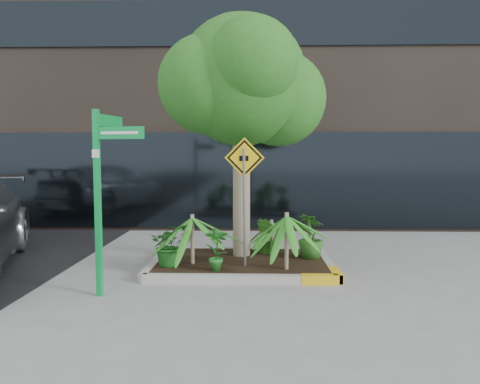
{
  "coord_description": "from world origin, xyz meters",
  "views": [
    {
      "loc": [
        0.4,
        -8.27,
        2.1
      ],
      "look_at": [
        0.17,
        0.2,
        1.42
      ],
      "focal_mm": 35.0,
      "sensor_mm": 36.0,
      "label": 1
    }
  ],
  "objects": [
    {
      "name": "ground",
      "position": [
        0.0,
        0.0,
        0.0
      ],
      "size": [
        80.0,
        80.0,
        0.0
      ],
      "primitive_type": "plane",
      "color": "gray",
      "rests_on": "ground"
    },
    {
      "name": "planter",
      "position": [
        0.23,
        0.27,
        0.1
      ],
      "size": [
        3.35,
        2.36,
        0.15
      ],
      "color": "#9E9E99",
      "rests_on": "ground"
    },
    {
      "name": "tree",
      "position": [
        0.19,
        0.72,
        3.49
      ],
      "size": [
        3.19,
        2.83,
        4.78
      ],
      "color": "tan",
      "rests_on": "ground"
    },
    {
      "name": "palm_front",
      "position": [
        0.98,
        -0.38,
        1.06
      ],
      "size": [
        1.1,
        1.1,
        1.22
      ],
      "color": "tan",
      "rests_on": "ground"
    },
    {
      "name": "palm_left",
      "position": [
        -0.67,
        -0.04,
        0.98
      ],
      "size": [
        1.0,
        1.0,
        1.11
      ],
      "color": "tan",
      "rests_on": "ground"
    },
    {
      "name": "palm_back",
      "position": [
        0.78,
        1.01,
        0.76
      ],
      "size": [
        0.73,
        0.73,
        0.81
      ],
      "color": "tan",
      "rests_on": "ground"
    },
    {
      "name": "shrub_a",
      "position": [
        -1.04,
        -0.21,
        0.53
      ],
      "size": [
        0.86,
        0.86,
        0.76
      ],
      "primitive_type": "imported",
      "rotation": [
        0.0,
        0.0,
        0.31
      ],
      "color": "#175318",
      "rests_on": "planter"
    },
    {
      "name": "shrub_b",
      "position": [
        1.5,
        0.46,
        0.57
      ],
      "size": [
        0.67,
        0.67,
        0.85
      ],
      "primitive_type": "imported",
      "rotation": [
        0.0,
        0.0,
        2.39
      ],
      "color": "#275D1C",
      "rests_on": "planter"
    },
    {
      "name": "shrub_c",
      "position": [
        -0.2,
        -0.55,
        0.53
      ],
      "size": [
        0.43,
        0.43,
        0.76
      ],
      "primitive_type": "imported",
      "rotation": [
        0.0,
        0.0,
        3.07
      ],
      "color": "#216B22",
      "rests_on": "planter"
    },
    {
      "name": "shrub_d",
      "position": [
        0.65,
        0.83,
        0.51
      ],
      "size": [
        0.53,
        0.53,
        0.72
      ],
      "primitive_type": "imported",
      "rotation": [
        0.0,
        0.0,
        5.2
      ],
      "color": "#29611C",
      "rests_on": "planter"
    },
    {
      "name": "street_sign_post",
      "position": [
        -1.81,
        -1.46,
        1.7
      ],
      "size": [
        0.8,
        0.92,
        2.76
      ],
      "rotation": [
        0.0,
        0.0,
        -0.22
      ],
      "color": "#0D9942",
      "rests_on": "ground"
    },
    {
      "name": "cattle_sign",
      "position": [
        0.26,
        -0.26,
        1.67
      ],
      "size": [
        0.68,
        0.17,
        2.24
      ],
      "rotation": [
        0.0,
        0.0,
        -0.17
      ],
      "color": "slate",
      "rests_on": "ground"
    }
  ]
}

